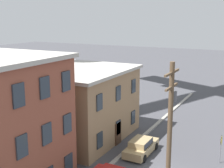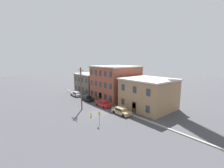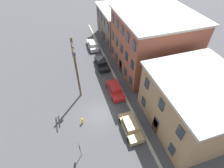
{
  "view_description": "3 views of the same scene",
  "coord_description": "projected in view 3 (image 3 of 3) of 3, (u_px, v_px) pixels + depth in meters",
  "views": [
    {
      "loc": [
        -20.74,
        -6.64,
        12.03
      ],
      "look_at": [
        0.52,
        4.5,
        6.86
      ],
      "focal_mm": 50.0,
      "sensor_mm": 36.0,
      "label": 1
    },
    {
      "loc": [
        25.46,
        -17.38,
        11.29
      ],
      "look_at": [
        0.1,
        3.45,
        5.98
      ],
      "focal_mm": 24.0,
      "sensor_mm": 36.0,
      "label": 2
    },
    {
      "loc": [
        14.54,
        -2.8,
        19.54
      ],
      "look_at": [
        -1.5,
        2.29,
        3.76
      ],
      "focal_mm": 28.0,
      "sensor_mm": 36.0,
      "label": 3
    }
  ],
  "objects": [
    {
      "name": "fire_hydrant",
      "position": [
        82.0,
        121.0,
        22.73
      ],
      "size": [
        0.24,
        0.34,
        0.96
      ],
      "color": "yellow",
      "rests_on": "ground_plane"
    },
    {
      "name": "apartment_corner",
      "position": [
        126.0,
        23.0,
        37.93
      ],
      "size": [
        10.68,
        10.9,
        6.58
      ],
      "color": "#66564C",
      "rests_on": "ground_plane"
    },
    {
      "name": "car_red",
      "position": [
        115.0,
        89.0,
        26.61
      ],
      "size": [
        4.4,
        1.92,
        1.43
      ],
      "color": "#B21E1E",
      "rests_on": "ground_plane"
    },
    {
      "name": "caution_sign",
      "position": [
        80.0,
        148.0,
        18.76
      ],
      "size": [
        0.91,
        0.08,
        2.49
      ],
      "color": "slate",
      "rests_on": "ground_plane"
    },
    {
      "name": "utility_pole",
      "position": [
        76.0,
        67.0,
        23.04
      ],
      "size": [
        2.4,
        0.44,
        9.67
      ],
      "color": "brown",
      "rests_on": "ground_plane"
    },
    {
      "name": "kerb_strip",
      "position": [
        130.0,
        106.0,
        25.03
      ],
      "size": [
        56.0,
        0.36,
        0.16
      ],
      "primitive_type": "cube",
      "color": "#9E998E",
      "rests_on": "ground_plane"
    },
    {
      "name": "ground_plane",
      "position": [
        99.0,
        114.0,
        24.09
      ],
      "size": [
        200.0,
        200.0,
        0.0
      ],
      "primitive_type": "plane",
      "color": "#424247"
    },
    {
      "name": "apartment_far",
      "position": [
        195.0,
        104.0,
        20.89
      ],
      "size": [
        11.07,
        10.06,
        7.05
      ],
      "color": "#9E7A56",
      "rests_on": "ground_plane"
    },
    {
      "name": "car_black",
      "position": [
        102.0,
        63.0,
        31.56
      ],
      "size": [
        4.4,
        1.92,
        1.43
      ],
      "color": "black",
      "rests_on": "ground_plane"
    },
    {
      "name": "car_tan",
      "position": [
        131.0,
        126.0,
        21.82
      ],
      "size": [
        4.4,
        1.92,
        1.43
      ],
      "color": "tan",
      "rests_on": "ground_plane"
    },
    {
      "name": "apartment_midblock",
      "position": [
        153.0,
        42.0,
        29.0
      ],
      "size": [
        11.82,
        11.63,
        9.54
      ],
      "color": "brown",
      "rests_on": "ground_plane"
    },
    {
      "name": "car_silver",
      "position": [
        93.0,
        45.0,
        36.16
      ],
      "size": [
        4.4,
        1.92,
        1.43
      ],
      "color": "#B7B7BC",
      "rests_on": "ground_plane"
    }
  ]
}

